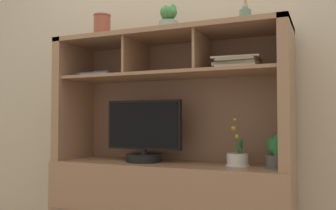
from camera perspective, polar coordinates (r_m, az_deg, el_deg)
The scene contains 10 objects.
back_wall at distance 2.66m, azimuth 2.26°, elevation 10.52°, with size 6.00×0.02×2.80m, color beige.
media_console at distance 2.39m, azimuth 0.08°, elevation -11.53°, with size 1.52×0.49×1.37m.
tv_monitor at distance 2.40m, azimuth -3.76°, elevation -4.73°, with size 0.52×0.23×0.40m.
potted_orchid at distance 2.22m, azimuth 10.68°, elevation -8.17°, with size 0.14×0.14×0.28m.
potted_fern at distance 2.21m, azimuth 16.70°, elevation -7.03°, with size 0.16×0.16×0.20m.
magazine_stack_left at distance 2.54m, azimuth -9.85°, elevation 4.61°, with size 0.28×0.28×0.02m.
magazine_stack_centre at distance 2.22m, azimuth 10.72°, elevation 6.30°, with size 0.29×0.26×0.07m.
diffuser_bottle at distance 2.30m, azimuth 11.84°, elevation 13.12°, with size 0.07×0.07×0.26m.
potted_succulent at distance 2.44m, azimuth 0.07°, elevation 13.02°, with size 0.14×0.15×0.20m.
ceramic_vase at distance 2.65m, azimuth -10.15°, elevation 11.80°, with size 0.12×0.12×0.18m.
Camera 1 is at (0.93, -2.16, 0.81)m, focal length 39.45 mm.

